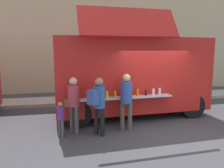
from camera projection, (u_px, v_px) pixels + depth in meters
ground_plane at (167, 133)px, 6.78m from camera, size 60.00×60.00×0.00m
curb_strip at (33, 102)px, 10.47m from camera, size 28.00×1.60×0.15m
building_behind at (55, 32)px, 13.91m from camera, size 32.00×2.40×7.31m
food_truck_main at (130, 74)px, 8.53m from camera, size 5.78×3.18×3.85m
trash_bin at (186, 90)px, 11.73m from camera, size 0.60×0.60×0.86m
customer_front_ordering at (126, 97)px, 6.90m from camera, size 0.37×0.37×1.80m
customer_mid_with_backpack at (98, 101)px, 6.43m from camera, size 0.55×0.52×1.73m
customer_rear_waiting at (73, 100)px, 6.67m from camera, size 0.46×0.53×1.72m
child_near_queue at (61, 116)px, 6.39m from camera, size 0.21×0.21×1.05m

